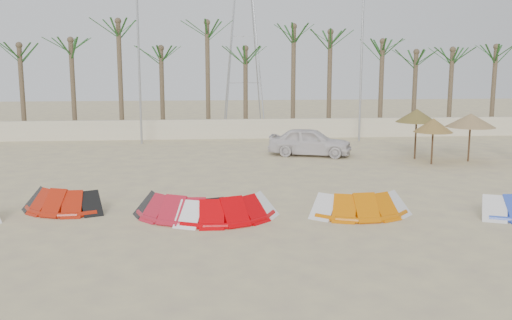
{
  "coord_description": "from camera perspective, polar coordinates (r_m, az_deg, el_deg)",
  "views": [
    {
      "loc": [
        -1.97,
        -16.11,
        5.17
      ],
      "look_at": [
        0.0,
        6.0,
        1.3
      ],
      "focal_mm": 40.0,
      "sensor_mm": 36.0,
      "label": 1
    }
  ],
  "objects": [
    {
      "name": "parasol_left",
      "position": [
        31.27,
        15.77,
        4.29
      ],
      "size": [
        2.19,
        2.19,
        2.68
      ],
      "color": "#4C331E",
      "rests_on": "ground"
    },
    {
      "name": "car",
      "position": [
        31.55,
        5.43,
        1.83
      ],
      "size": [
        4.88,
        3.16,
        1.54
      ],
      "primitive_type": "imported",
      "rotation": [
        0.0,
        0.0,
        1.25
      ],
      "color": "silver",
      "rests_on": "ground"
    },
    {
      "name": "kite_red_left",
      "position": [
        21.05,
        -18.72,
        -3.69
      ],
      "size": [
        3.32,
        2.32,
        0.9
      ],
      "color": "#B01E0A",
      "rests_on": "ground"
    },
    {
      "name": "boundary_wall",
      "position": [
        38.42,
        -2.12,
        3.13
      ],
      "size": [
        60.0,
        0.3,
        1.3
      ],
      "primitive_type": "cube",
      "color": "beige",
      "rests_on": "ground"
    },
    {
      "name": "parasol_right",
      "position": [
        31.44,
        20.67,
        3.73
      ],
      "size": [
        2.53,
        2.53,
        2.5
      ],
      "color": "#4C331E",
      "rests_on": "ground"
    },
    {
      "name": "parasol_mid",
      "position": [
        29.96,
        17.31,
        3.33
      ],
      "size": [
        1.96,
        1.96,
        2.34
      ],
      "color": "#4C331E",
      "rests_on": "ground"
    },
    {
      "name": "kite_red_mid",
      "position": [
        19.29,
        -7.6,
        -4.46
      ],
      "size": [
        3.79,
        2.7,
        0.9
      ],
      "color": "red",
      "rests_on": "ground"
    },
    {
      "name": "ground",
      "position": [
        17.03,
        1.81,
        -7.78
      ],
      "size": [
        120.0,
        120.0,
        0.0
      ],
      "primitive_type": "plane",
      "color": "beige",
      "rests_on": "ground"
    },
    {
      "name": "palm_line",
      "position": [
        39.72,
        -1.31,
        11.73
      ],
      "size": [
        52.0,
        4.0,
        7.7
      ],
      "color": "brown",
      "rests_on": "ground"
    },
    {
      "name": "lamp_b",
      "position": [
        36.33,
        -11.6,
        10.63
      ],
      "size": [
        1.25,
        0.14,
        11.0
      ],
      "color": "#A5A8AD",
      "rests_on": "ground"
    },
    {
      "name": "pylon",
      "position": [
        44.51,
        -1.23,
        3.22
      ],
      "size": [
        3.0,
        3.0,
        14.0
      ],
      "primitive_type": null,
      "color": "#A5A8AD",
      "rests_on": "ground"
    },
    {
      "name": "lamp_c",
      "position": [
        37.47,
        10.58,
        10.64
      ],
      "size": [
        1.25,
        0.14,
        11.0
      ],
      "color": "#A5A8AD",
      "rests_on": "ground"
    },
    {
      "name": "kite_orange",
      "position": [
        19.76,
        10.25,
        -4.19
      ],
      "size": [
        3.4,
        1.68,
        0.9
      ],
      "color": "#D46702",
      "rests_on": "ground"
    },
    {
      "name": "kite_red_right",
      "position": [
        18.96,
        -2.84,
        -4.63
      ],
      "size": [
        3.82,
        2.54,
        0.9
      ],
      "color": "#CE0005",
      "rests_on": "ground"
    }
  ]
}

